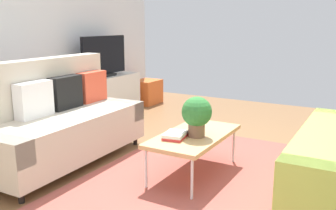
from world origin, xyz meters
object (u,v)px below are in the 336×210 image
(couch_beige, at_px, (58,121))
(vase_0, at_px, (76,76))
(tv_console, at_px, (105,96))
(bottle_0, at_px, (95,73))
(storage_trunk, at_px, (147,92))
(table_book_0, at_px, (175,137))
(vase_1, at_px, (84,73))
(potted_plant, at_px, (197,114))
(coffee_table, at_px, (194,137))
(tv, at_px, (104,57))

(couch_beige, bearing_deg, vase_0, -145.11)
(tv_console, xyz_separation_m, bottle_0, (-0.27, -0.04, 0.41))
(storage_trunk, relative_size, table_book_0, 2.17)
(vase_1, bearing_deg, table_book_0, -119.17)
(couch_beige, relative_size, potted_plant, 5.01)
(vase_0, bearing_deg, couch_beige, -143.13)
(storage_trunk, bearing_deg, coffee_table, -139.02)
(tv_console, relative_size, table_book_0, 5.83)
(storage_trunk, bearing_deg, vase_0, 174.90)
(coffee_table, relative_size, tv, 1.10)
(tv_console, bearing_deg, potted_plant, -122.77)
(couch_beige, relative_size, table_book_0, 8.03)
(couch_beige, relative_size, tv, 1.93)
(couch_beige, bearing_deg, coffee_table, 103.33)
(tv, bearing_deg, potted_plant, -122.99)
(coffee_table, xyz_separation_m, tv, (1.48, 2.32, 0.56))
(couch_beige, height_order, potted_plant, couch_beige)
(storage_trunk, xyz_separation_m, vase_0, (-1.68, 0.15, 0.49))
(storage_trunk, bearing_deg, potted_plant, -139.02)
(couch_beige, height_order, tv, tv)
(tv, distance_m, vase_1, 0.47)
(potted_plant, relative_size, vase_0, 2.82)
(coffee_table, distance_m, vase_0, 2.57)
(storage_trunk, distance_m, potted_plant, 3.52)
(tv, bearing_deg, vase_1, 170.26)
(tv, distance_m, table_book_0, 2.84)
(vase_1, bearing_deg, bottle_0, -32.30)
(bottle_0, bearing_deg, vase_0, 164.03)
(tv_console, height_order, storage_trunk, tv_console)
(storage_trunk, bearing_deg, tv_console, 174.81)
(vase_1, bearing_deg, vase_0, 180.00)
(table_book_0, distance_m, bottle_0, 2.64)
(tv_console, relative_size, storage_trunk, 2.69)
(coffee_table, distance_m, potted_plant, 0.26)
(vase_1, distance_m, bottle_0, 0.17)
(tv_console, xyz_separation_m, vase_0, (-0.58, 0.05, 0.39))
(coffee_table, bearing_deg, table_book_0, 156.20)
(tv, bearing_deg, vase_0, 173.12)
(vase_0, bearing_deg, coffee_table, -110.58)
(couch_beige, xyz_separation_m, bottle_0, (1.60, 0.88, 0.27))
(couch_beige, relative_size, bottle_0, 11.13)
(tv, xyz_separation_m, storage_trunk, (1.10, -0.08, -0.73))
(couch_beige, height_order, tv_console, couch_beige)
(coffee_table, distance_m, table_book_0, 0.24)
(table_book_0, xyz_separation_m, bottle_0, (1.42, 2.20, 0.29))
(table_book_0, bearing_deg, storage_trunk, 37.56)
(vase_0, bearing_deg, storage_trunk, -5.10)
(tv, height_order, potted_plant, tv)
(coffee_table, relative_size, bottle_0, 6.35)
(couch_beige, relative_size, vase_0, 14.12)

